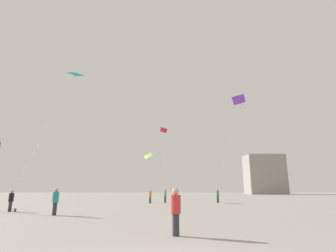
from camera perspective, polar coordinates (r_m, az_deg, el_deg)
name	(u,v)px	position (r m, az deg, el deg)	size (l,w,h in m)	color
person_in_black	(13,200)	(24.25, -30.73, -13.62)	(0.36, 0.36, 1.63)	#2D2D33
person_in_green	(219,195)	(35.27, 11.04, -14.53)	(0.39, 0.39, 1.78)	#2D2D33
person_in_red	(177,209)	(10.28, 1.98, -17.66)	(0.37, 0.37, 1.72)	#2D2D33
person_in_teal	(57,200)	(19.68, -23.03, -14.63)	(0.38, 0.38, 1.76)	#2D2D33
person_in_grey	(166,195)	(34.97, -0.34, -14.80)	(0.38, 0.38, 1.76)	#2D2D33
person_in_orange	(151,196)	(33.49, -3.63, -14.94)	(0.36, 0.36, 1.63)	#2D2D33
kite_violet_delta	(240,101)	(29.78, 15.32, 5.30)	(2.35, 8.53, 10.28)	purple
kite_cyan_delta	(76,76)	(33.07, -19.34, 10.28)	(2.14, 8.29, 13.98)	#1EB2C6
kite_crimson_delta	(165,131)	(43.37, -0.65, -1.06)	(1.56, 8.36, 10.33)	red
kite_lime_delta	(149,156)	(37.49, -4.09, -6.55)	(3.23, 2.89, 5.42)	#8CD12D
building_left_hall	(266,174)	(102.30, 20.54, -9.85)	(13.01, 9.02, 13.89)	gray
handbag_beside_flyer	(17,210)	(24.20, -30.10, -15.55)	(0.32, 0.14, 0.24)	brown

